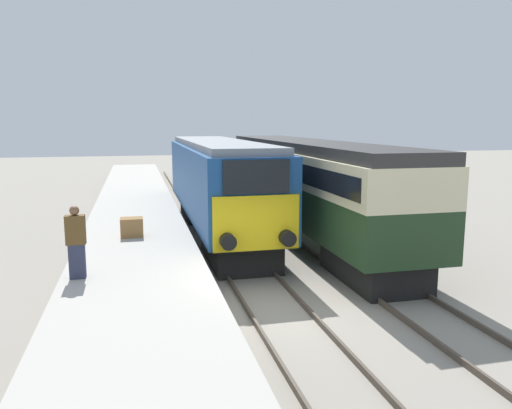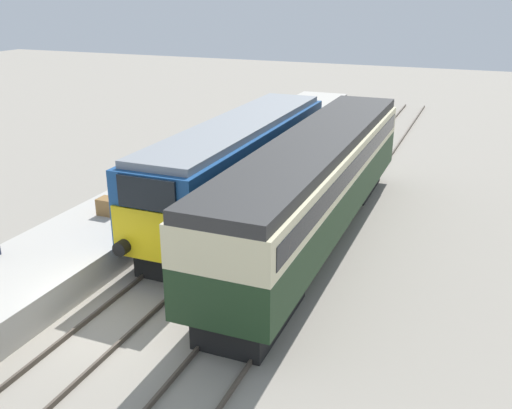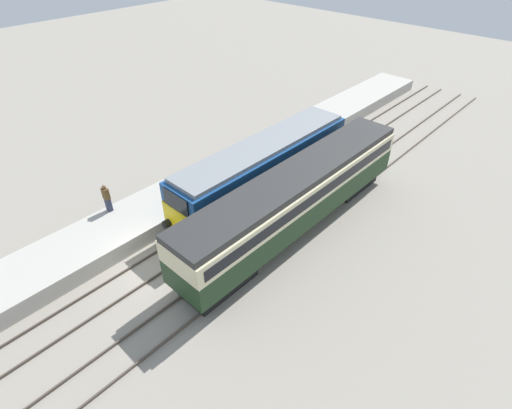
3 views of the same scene
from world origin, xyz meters
The scene contains 7 objects.
ground_plane centered at (0.00, 0.00, 0.00)m, with size 120.00×120.00×0.00m, color gray.
platform_left centered at (-3.30, 8.00, 0.49)m, with size 3.50×50.00×0.98m.
rails_near_track centered at (0.00, 5.00, 0.07)m, with size 1.51×60.00×0.14m.
rails_far_track centered at (3.40, 5.00, 0.07)m, with size 1.50×60.00×0.14m.
locomotive centered at (0.00, 8.70, 2.14)m, with size 2.70×13.54×3.85m.
passenger_carriage centered at (3.40, 7.60, 2.32)m, with size 2.75×16.20×3.85m.
luggage_crate centered at (-3.42, 4.83, 1.28)m, with size 0.70×0.56×0.60m.
Camera 2 is at (8.57, -10.73, 8.45)m, focal length 40.00 mm.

